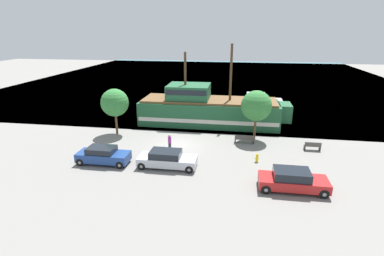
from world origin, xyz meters
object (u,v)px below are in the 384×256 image
Objects in this scene: parked_car_curb_front at (293,180)px; fire_hydrant at (257,157)px; parked_car_curb_mid at (167,159)px; pirate_ship at (208,109)px; bench_promenade_east at (244,139)px; parked_car_curb_rear at (103,155)px; pedestrian_walking_near at (170,143)px; bench_promenade_west at (313,146)px; moored_boat_dockside at (258,101)px.

parked_car_curb_front is 6.30× the size of fire_hydrant.
parked_car_curb_mid reaches higher than fire_hydrant.
pirate_ship is 7.59m from bench_promenade_east.
parked_car_curb_rear is 2.30× the size of bench_promenade_east.
pirate_ship is at bearing 74.19° from pedestrian_walking_near.
parked_car_curb_front is 8.52m from bench_promenade_west.
parked_car_curb_front is (1.10, -24.96, 0.04)m from moored_boat_dockside.
moored_boat_dockside is 3.97× the size of pedestrian_walking_near.
bench_promenade_west is (3.09, 7.94, -0.33)m from parked_car_curb_front.
parked_car_curb_mid is 3.42m from pedestrian_walking_near.
moored_boat_dockside is 24.98m from parked_car_curb_front.
bench_promenade_west is (4.19, -17.02, -0.29)m from moored_boat_dockside.
parked_car_curb_mid reaches higher than bench_promenade_east.
bench_promenade_east is at bearing 45.52° from parked_car_curb_mid.
parked_car_curb_rear reaches higher than bench_promenade_west.
pirate_ship is 11.80m from fire_hydrant.
pirate_ship is 3.67× the size of parked_car_curb_front.
bench_promenade_east is (4.36, -6.07, -1.35)m from pirate_ship.
pedestrian_walking_near is (-9.18, -19.32, 0.14)m from moored_boat_dockside.
fire_hydrant is 0.51× the size of bench_promenade_west.
moored_boat_dockside is 8.79× the size of fire_hydrant.
bench_promenade_west is 0.89× the size of pedestrian_walking_near.
fire_hydrant is 4.46m from bench_promenade_east.
pedestrian_walking_near reaches higher than parked_car_curb_mid.
moored_boat_dockside is (6.56, 10.08, -1.08)m from pirate_ship.
pedestrian_walking_near is (-6.97, -3.17, 0.41)m from bench_promenade_east.
moored_boat_dockside is 21.38m from pedestrian_walking_near.
bench_promenade_east reaches higher than fire_hydrant.
parked_car_curb_front is at bearing -28.77° from pedestrian_walking_near.
moored_boat_dockside reaches higher than parked_car_curb_mid.
parked_car_curb_front reaches higher than parked_car_curb_mid.
parked_car_curb_front is at bearing -7.88° from parked_car_curb_rear.
pirate_ship reaches higher than parked_car_curb_front.
bench_promenade_east is at bearing 172.21° from bench_promenade_west.
bench_promenade_east is at bearing 110.57° from parked_car_curb_front.
fire_hydrant is at bearing 16.49° from parked_car_curb_mid.
parked_car_curb_mid is at bearing -80.83° from pedestrian_walking_near.
moored_boat_dockside is at bearing 86.80° from fire_hydrant.
fire_hydrant is (5.42, -10.40, -1.39)m from pirate_ship.
pedestrian_walking_near reaches higher than parked_car_curb_front.
parked_car_curb_front is 0.99× the size of parked_car_curb_mid.
pedestrian_walking_near is (-0.55, 3.38, 0.14)m from parked_car_curb_mid.
pedestrian_walking_near is at bearing 35.10° from parked_car_curb_rear.
parked_car_curb_mid is (-9.73, 2.27, -0.04)m from parked_car_curb_front.
parked_car_curb_front is 2.84× the size of pedestrian_walking_near.
pirate_ship is at bearing 59.11° from parked_car_curb_rear.
parked_car_curb_front is at bearing -69.43° from bench_promenade_east.
parked_car_curb_front is 5.03m from fire_hydrant.
fire_hydrant is at bearing -76.26° from bench_promenade_east.
parked_car_curb_rear is 2.61× the size of pedestrian_walking_near.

